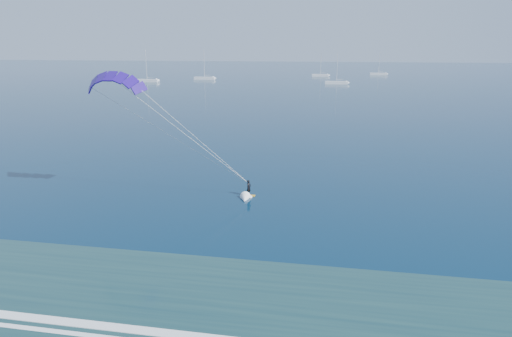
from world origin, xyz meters
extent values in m
cube|color=gold|center=(-4.57, 33.52, 0.04)|extent=(1.32, 0.42, 0.08)
imported|color=black|center=(-4.57, 33.52, 0.89)|extent=(0.62, 0.71, 1.62)
cone|color=white|center=(-4.72, 32.22, 0.08)|extent=(1.31, 1.74, 1.10)
cube|color=white|center=(-77.87, 177.38, 0.60)|extent=(10.22, 2.40, 1.20)
cylinder|color=silver|center=(-77.87, 177.38, 7.44)|extent=(0.18, 0.18, 12.49)
cylinder|color=silver|center=(-76.67, 177.38, 2.00)|extent=(2.60, 0.12, 0.12)
cube|color=white|center=(-57.75, 196.32, 0.60)|extent=(9.68, 2.40, 1.20)
cylinder|color=silver|center=(-57.75, 196.32, 7.18)|extent=(0.18, 0.18, 11.96)
cylinder|color=silver|center=(-56.55, 196.32, 2.00)|extent=(2.60, 0.12, 0.12)
cube|color=white|center=(-5.76, 227.07, 0.60)|extent=(8.38, 2.40, 1.20)
cylinder|color=silver|center=(-5.76, 227.07, 6.27)|extent=(0.18, 0.18, 10.14)
cylinder|color=silver|center=(-4.56, 227.07, 2.00)|extent=(2.60, 0.12, 0.12)
cube|color=white|center=(2.80, 180.23, 0.60)|extent=(9.14, 2.40, 1.20)
cylinder|color=silver|center=(2.80, 180.23, 6.91)|extent=(0.18, 0.18, 11.42)
cylinder|color=silver|center=(4.00, 180.23, 2.00)|extent=(2.60, 0.12, 0.12)
cube|color=white|center=(24.17, 244.68, 0.60)|extent=(8.85, 2.40, 1.20)
cylinder|color=silver|center=(24.17, 244.68, 6.61)|extent=(0.18, 0.18, 10.82)
cylinder|color=silver|center=(25.37, 244.68, 2.00)|extent=(2.60, 0.12, 0.12)
camera|label=1|loc=(4.28, -10.85, 15.16)|focal=32.00mm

